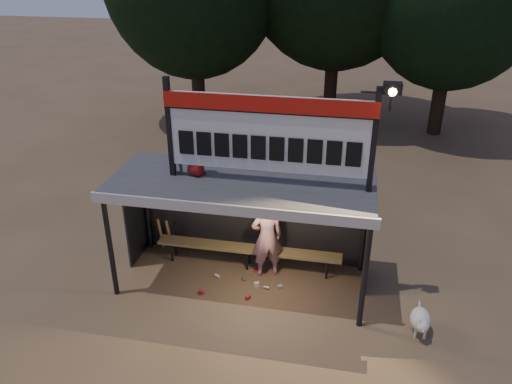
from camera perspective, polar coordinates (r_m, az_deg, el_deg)
ground at (r=10.59m, az=-1.51°, el=-10.13°), size 80.00×80.00×0.00m
player at (r=10.31m, az=1.25°, el=-5.13°), size 0.79×0.68×1.83m
child_a at (r=9.67m, az=-8.44°, el=4.92°), size 0.55×0.48×0.98m
child_b at (r=9.53m, az=-6.94°, el=4.83°), size 0.59×0.56×1.02m
dugout_shelter at (r=9.83m, az=-1.32°, el=-0.57°), size 5.10×2.08×2.32m
scoreboard_assembly at (r=8.92m, az=1.75°, el=6.90°), size 4.10×0.27×1.99m
bench at (r=10.79m, az=-0.89°, el=-6.58°), size 4.00×0.35×0.48m
dog at (r=9.65m, az=18.31°, el=-13.77°), size 0.36×0.81×0.49m
bats at (r=11.50m, az=-9.91°, el=-4.78°), size 0.48×0.33×0.84m
litter at (r=10.44m, az=-1.12°, el=-10.48°), size 1.64×1.09×0.08m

